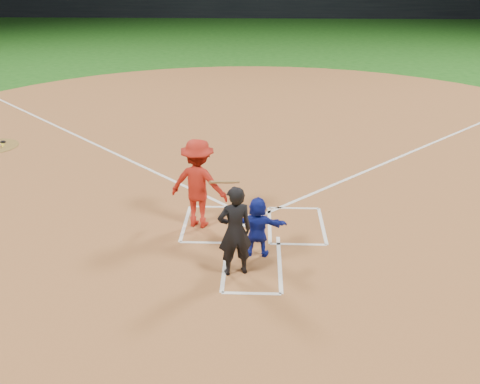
{
  "coord_description": "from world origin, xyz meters",
  "views": [
    {
      "loc": [
        0.1,
        -11.06,
        5.65
      ],
      "look_at": [
        -0.3,
        -0.4,
        1.0
      ],
      "focal_mm": 40.0,
      "sensor_mm": 36.0,
      "label": 1
    }
  ],
  "objects_px": {
    "catcher": "(257,227)",
    "umpire": "(235,231)",
    "batter_at_plate": "(198,184)",
    "home_plate": "(254,224)"
  },
  "relations": [
    {
      "from": "home_plate",
      "to": "umpire",
      "type": "bearing_deg",
      "value": 80.94
    },
    {
      "from": "home_plate",
      "to": "batter_at_plate",
      "type": "height_order",
      "value": "batter_at_plate"
    },
    {
      "from": "umpire",
      "to": "batter_at_plate",
      "type": "relative_size",
      "value": 0.89
    },
    {
      "from": "home_plate",
      "to": "umpire",
      "type": "distance_m",
      "value": 2.31
    },
    {
      "from": "catcher",
      "to": "umpire",
      "type": "xyz_separation_m",
      "value": [
        -0.43,
        -0.72,
        0.27
      ]
    },
    {
      "from": "umpire",
      "to": "batter_at_plate",
      "type": "distance_m",
      "value": 2.23
    },
    {
      "from": "catcher",
      "to": "batter_at_plate",
      "type": "bearing_deg",
      "value": -39.8
    },
    {
      "from": "catcher",
      "to": "umpire",
      "type": "distance_m",
      "value": 0.88
    },
    {
      "from": "catcher",
      "to": "umpire",
      "type": "height_order",
      "value": "umpire"
    },
    {
      "from": "catcher",
      "to": "umpire",
      "type": "bearing_deg",
      "value": 64.0
    }
  ]
}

